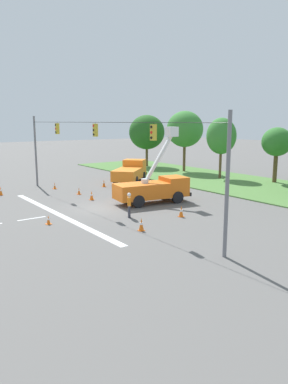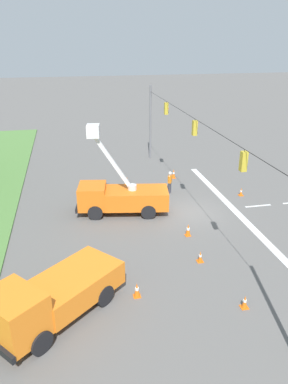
{
  "view_description": "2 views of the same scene",
  "coord_description": "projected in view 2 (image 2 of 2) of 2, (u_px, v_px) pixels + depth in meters",
  "views": [
    {
      "loc": [
        25.04,
        -13.71,
        6.67
      ],
      "look_at": [
        1.99,
        3.01,
        1.28
      ],
      "focal_mm": 35.0,
      "sensor_mm": 36.0,
      "label": 1
    },
    {
      "loc": [
        -22.64,
        7.96,
        11.44
      ],
      "look_at": [
        0.98,
        3.1,
        1.4
      ],
      "focal_mm": 35.0,
      "sensor_mm": 36.0,
      "label": 2
    }
  ],
  "objects": [
    {
      "name": "traffic_cone_foreground_right",
      "position": [
        127.0,
        182.0,
        30.73
      ],
      "size": [
        0.36,
        0.36,
        0.81
      ],
      "color": "orange",
      "rests_on": "ground"
    },
    {
      "name": "ground_plane",
      "position": [
        190.0,
        212.0,
        26.36
      ],
      "size": [
        200.0,
        200.0,
        0.0
      ],
      "primitive_type": "plane",
      "color": "#605E5B"
    },
    {
      "name": "utility_truck_support_near",
      "position": [
        52.0,
        296.0,
        15.98
      ],
      "size": [
        5.98,
        6.35,
        2.36
      ],
      "color": "orange",
      "rests_on": "ground"
    },
    {
      "name": "road_worker",
      "position": [
        170.0,
        181.0,
        29.25
      ],
      "size": [
        0.57,
        0.41,
        1.77
      ],
      "color": "#383842",
      "rests_on": "ground"
    },
    {
      "name": "lane_markings",
      "position": [
        252.0,
        206.0,
        27.23
      ],
      "size": [
        17.6,
        15.25,
        0.01
      ],
      "color": "silver",
      "rests_on": "ground"
    },
    {
      "name": "traffic_cone_lane_edge_a",
      "position": [
        188.0,
        230.0,
        23.11
      ],
      "size": [
        0.36,
        0.36,
        0.81
      ],
      "color": "orange",
      "rests_on": "ground"
    },
    {
      "name": "traffic_cone_mid_right",
      "position": [
        200.0,
        257.0,
        20.45
      ],
      "size": [
        0.36,
        0.36,
        0.65
      ],
      "color": "orange",
      "rests_on": "ground"
    },
    {
      "name": "traffic_cone_near_bucket",
      "position": [
        241.0,
        192.0,
        29.02
      ],
      "size": [
        0.36,
        0.36,
        0.62
      ],
      "color": "orange",
      "rests_on": "ground"
    },
    {
      "name": "utility_truck_bucket_lift",
      "position": [
        120.0,
        195.0,
        25.8
      ],
      "size": [
        3.24,
        6.57,
        6.24
      ],
      "color": "orange",
      "rests_on": "ground"
    },
    {
      "name": "traffic_cone_mid_left",
      "position": [
        245.0,
        302.0,
        16.96
      ],
      "size": [
        0.36,
        0.36,
        0.66
      ],
      "color": "orange",
      "rests_on": "ground"
    },
    {
      "name": "traffic_cone_foreground_left",
      "position": [
        174.0,
        174.0,
        32.56
      ],
      "size": [
        0.36,
        0.36,
        0.82
      ],
      "color": "orange",
      "rests_on": "ground"
    },
    {
      "name": "traffic_cone_far_left",
      "position": [
        137.0,
        290.0,
        17.67
      ],
      "size": [
        0.36,
        0.36,
        0.76
      ],
      "color": "orange",
      "rests_on": "ground"
    },
    {
      "name": "signal_gantry",
      "position": [
        193.0,
        152.0,
        24.64
      ],
      "size": [
        26.2,
        0.33,
        7.2
      ],
      "color": "slate",
      "rests_on": "ground"
    }
  ]
}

